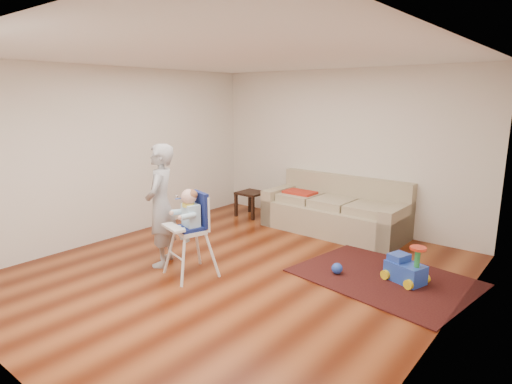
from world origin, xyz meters
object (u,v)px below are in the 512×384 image
Objects in this scene: sofa at (334,206)px; high_chair at (190,234)px; toy_ball at (337,268)px; adult at (161,206)px; side_table at (251,204)px; ride_on_toy at (406,262)px.

sofa is 2.79m from high_chair.
adult reaches higher than toy_ball.
side_table is at bearing 130.44° from high_chair.
side_table is 3.02m from toy_ball.
adult is at bearing -77.08° from side_table.
sofa is 2.11× the size of high_chair.
toy_ball is (2.64, -1.47, -0.15)m from side_table.
high_chair is at bearing -65.92° from side_table.
adult is (-0.58, 0.02, 0.28)m from high_chair.
adult is at bearing -111.36° from sofa.
ride_on_toy is at bearing 83.60° from adult.
high_chair is 0.64m from adult.
sofa is 16.84× the size of toy_ball.
sofa reaches higher than toy_ball.
sofa is 5.07× the size of side_table.
adult reaches higher than ride_on_toy.
sofa is 1.73m from side_table.
sofa is 2.10m from ride_on_toy.
ride_on_toy is (1.68, -1.24, -0.20)m from sofa.
ride_on_toy is 0.84m from toy_ball.
sofa is 1.85m from toy_ball.
high_chair is at bearing -141.28° from toy_ball.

